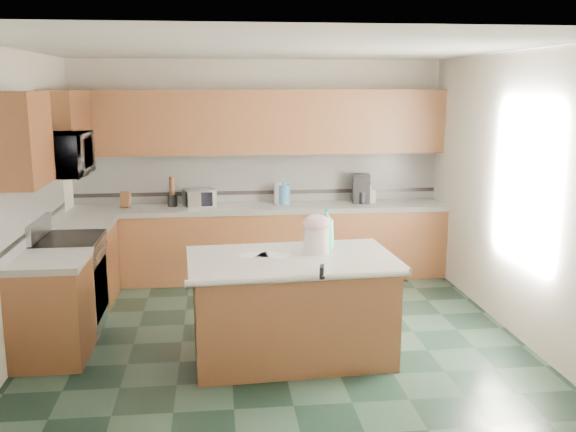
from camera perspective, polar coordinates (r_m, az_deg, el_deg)
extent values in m
plane|color=black|center=(6.26, -1.02, -10.77)|extent=(4.60, 4.60, 0.00)
plane|color=white|center=(5.81, -1.12, 14.72)|extent=(4.60, 4.60, 0.00)
cube|color=silver|center=(8.17, -2.61, 4.30)|extent=(4.60, 0.04, 2.70)
cube|color=silver|center=(3.64, 2.41, -4.84)|extent=(4.60, 0.04, 2.70)
cube|color=silver|center=(6.12, -23.22, 0.94)|extent=(0.04, 4.60, 2.70)
cube|color=silver|center=(6.52, 19.68, 1.80)|extent=(0.04, 4.60, 2.70)
cube|color=#371C0E|center=(8.03, -2.40, -2.52)|extent=(4.60, 0.60, 0.86)
cube|color=white|center=(7.93, -2.42, 0.71)|extent=(4.60, 0.64, 0.06)
cube|color=#371C0E|center=(7.94, -2.56, 8.36)|extent=(4.60, 0.33, 0.78)
cube|color=silver|center=(8.16, -2.59, 3.47)|extent=(4.60, 0.02, 0.63)
cube|color=black|center=(8.18, -2.57, 2.11)|extent=(4.60, 0.01, 0.05)
cube|color=#371C0E|center=(7.47, -17.52, -4.13)|extent=(0.60, 0.82, 0.86)
cube|color=white|center=(7.36, -17.74, -0.68)|extent=(0.64, 0.82, 0.06)
cube|color=#371C0E|center=(6.04, -20.24, -8.01)|extent=(0.60, 0.72, 0.86)
cube|color=white|center=(5.91, -20.55, -3.79)|extent=(0.64, 0.72, 0.06)
cube|color=silver|center=(6.66, -21.56, 0.84)|extent=(0.02, 2.30, 0.63)
cube|color=black|center=(6.69, -21.38, -0.80)|extent=(0.01, 2.30, 0.05)
cube|color=#371C0E|center=(7.38, -19.07, 7.51)|extent=(0.33, 1.09, 0.78)
cube|color=#371C0E|center=(5.77, -22.59, 6.32)|extent=(0.33, 0.72, 0.78)
cube|color=#B7B7BC|center=(6.72, -18.78, -5.85)|extent=(0.60, 0.76, 0.88)
cube|color=black|center=(6.68, -16.32, -6.17)|extent=(0.02, 0.68, 0.55)
cube|color=black|center=(6.60, -19.04, -2.03)|extent=(0.62, 0.78, 0.04)
cylinder|color=#B7B7BC|center=(6.57, -16.24, -3.01)|extent=(0.02, 0.66, 0.02)
cube|color=#B7B7BC|center=(6.64, -21.30, -1.06)|extent=(0.06, 0.76, 0.18)
imported|color=#B7B7BC|center=(6.47, -19.52, 5.16)|extent=(0.50, 0.73, 0.41)
cube|color=#371C0E|center=(5.71, 0.32, -8.39)|extent=(1.74, 1.06, 0.86)
cube|color=white|center=(5.57, 0.33, -3.94)|extent=(1.85, 1.16, 0.06)
cylinder|color=white|center=(5.07, 1.04, -5.53)|extent=(1.79, 0.16, 0.06)
cylinder|color=silver|center=(5.67, 2.53, -2.14)|extent=(0.25, 0.25, 0.24)
ellipsoid|color=#EDB0C3|center=(5.63, 2.54, -0.61)|extent=(0.25, 0.25, 0.15)
cylinder|color=tan|center=(5.62, 2.55, -0.10)|extent=(0.08, 0.03, 0.03)
sphere|color=tan|center=(5.61, 2.14, -0.11)|extent=(0.04, 0.04, 0.04)
sphere|color=tan|center=(5.63, 2.96, -0.09)|extent=(0.04, 0.04, 0.04)
imported|color=#289878|center=(5.79, 3.45, -1.14)|extent=(0.16, 0.16, 0.38)
cube|color=white|center=(5.62, -3.08, -3.49)|extent=(0.26, 0.20, 0.00)
cube|color=white|center=(5.62, -1.24, -3.49)|extent=(0.33, 0.31, 0.00)
cube|color=black|center=(5.10, 3.03, -4.96)|extent=(0.06, 0.11, 0.10)
cylinder|color=black|center=(5.04, 3.15, -5.39)|extent=(0.02, 0.08, 0.02)
cube|color=#472814|center=(8.01, -14.25, 1.40)|extent=(0.13, 0.16, 0.21)
cylinder|color=black|center=(7.99, -10.22, 1.38)|extent=(0.12, 0.12, 0.15)
cylinder|color=#472814|center=(7.96, -10.27, 2.68)|extent=(0.07, 0.07, 0.22)
cube|color=#B7B7BC|center=(7.94, -7.88, 1.62)|extent=(0.42, 0.35, 0.21)
cube|color=black|center=(7.82, -7.90, 1.47)|extent=(0.32, 0.01, 0.17)
cylinder|color=white|center=(8.02, -0.83, 2.04)|extent=(0.12, 0.12, 0.27)
cylinder|color=#B7B7BC|center=(8.04, -0.83, 1.14)|extent=(0.18, 0.18, 0.01)
cylinder|color=teal|center=(7.99, -0.32, 1.91)|extent=(0.15, 0.15, 0.24)
cylinder|color=teal|center=(7.97, -0.32, 2.90)|extent=(0.07, 0.07, 0.03)
cube|color=black|center=(8.16, 6.50, 2.45)|extent=(0.24, 0.26, 0.36)
cylinder|color=black|center=(8.13, 6.57, 1.65)|extent=(0.15, 0.15, 0.15)
imported|color=white|center=(8.17, 7.31, 2.02)|extent=(0.15, 0.15, 0.24)
cylinder|color=red|center=(8.15, 7.33, 2.97)|extent=(0.02, 0.02, 0.03)
cube|color=white|center=(6.31, 20.31, 2.83)|extent=(0.02, 1.40, 1.10)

